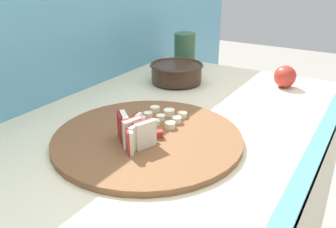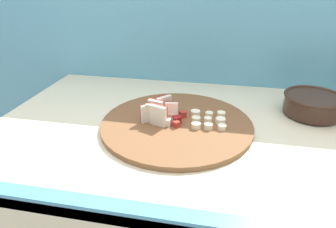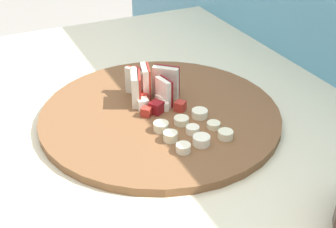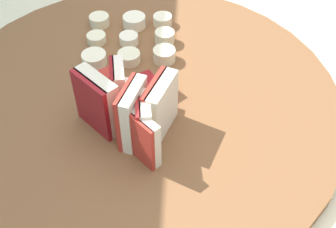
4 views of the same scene
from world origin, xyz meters
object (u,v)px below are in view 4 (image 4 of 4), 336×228
banana_slice_rows (131,39)px  apple_dice_pile (140,95)px  cutting_board (139,99)px  apple_wedge_fan (130,110)px

banana_slice_rows → apple_dice_pile: bearing=-168.4°
cutting_board → apple_dice_pile: (-0.01, -0.00, 0.02)m
cutting_board → banana_slice_rows: banana_slice_rows is taller
cutting_board → banana_slice_rows: (0.09, 0.02, 0.01)m
apple_wedge_fan → apple_dice_pile: apple_wedge_fan is taller
cutting_board → apple_dice_pile: size_ratio=5.01×
apple_wedge_fan → banana_slice_rows: size_ratio=0.92×
apple_wedge_fan → apple_dice_pile: 0.05m
apple_wedge_fan → cutting_board: bearing=-1.3°
cutting_board → apple_wedge_fan: apple_wedge_fan is taller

